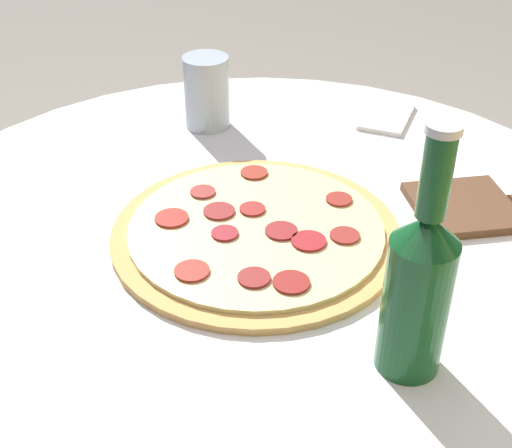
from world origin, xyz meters
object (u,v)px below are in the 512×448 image
at_px(beer_bottle, 418,286).
at_px(pizza_paddle, 483,205).
at_px(pizza, 256,232).
at_px(drinking_glass, 207,92).

xyz_separation_m(beer_bottle, pizza_paddle, (-0.33, -0.04, -0.09)).
height_order(pizza, drinking_glass, drinking_glass).
xyz_separation_m(pizza, pizza_paddle, (-0.23, 0.21, -0.00)).
xyz_separation_m(pizza, drinking_glass, (-0.22, -0.25, 0.05)).
bearing_deg(beer_bottle, pizza, -110.76).
height_order(beer_bottle, drinking_glass, beer_bottle).
relative_size(pizza, beer_bottle, 1.37).
relative_size(beer_bottle, pizza_paddle, 1.14).
bearing_deg(pizza_paddle, pizza, -176.79).
relative_size(beer_bottle, drinking_glass, 2.30).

